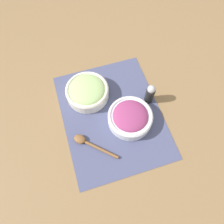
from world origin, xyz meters
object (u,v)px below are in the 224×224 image
(cucumber_bowl, at_px, (87,91))
(pepper_shaker, at_px, (150,94))
(wooden_spoon, at_px, (87,142))
(onion_bowl, at_px, (130,117))

(cucumber_bowl, relative_size, pepper_shaker, 1.78)
(wooden_spoon, bearing_deg, onion_bowl, 102.14)
(cucumber_bowl, xyz_separation_m, wooden_spoon, (0.23, -0.06, -0.03))
(cucumber_bowl, height_order, wooden_spoon, cucumber_bowl)
(onion_bowl, xyz_separation_m, pepper_shaker, (-0.07, 0.12, 0.02))
(pepper_shaker, bearing_deg, wooden_spoon, -69.96)
(cucumber_bowl, xyz_separation_m, pepper_shaker, (0.11, 0.26, 0.02))
(pepper_shaker, bearing_deg, cucumber_bowl, -112.28)
(onion_bowl, relative_size, wooden_spoon, 1.16)
(wooden_spoon, bearing_deg, pepper_shaker, 110.04)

